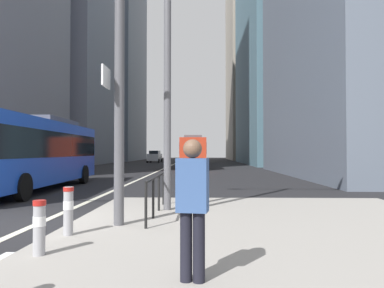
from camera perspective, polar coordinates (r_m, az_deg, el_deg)
ground_plane at (r=28.90m, az=-6.34°, el=-4.71°), size 160.00×160.00×0.00m
median_island at (r=7.90m, az=13.10°, el=-13.42°), size 9.00×10.00×0.15m
lane_centre_line at (r=38.81m, az=-4.31°, el=-3.82°), size 0.20×80.00×0.01m
office_tower_left_mid at (r=58.11m, az=-19.35°, el=15.68°), size 11.67×16.42×37.21m
office_tower_left_far at (r=79.94m, az=-13.40°, el=14.66°), size 13.66×21.47×47.23m
office_tower_right_mid at (r=56.45m, az=15.33°, el=14.03°), size 13.72×25.25×33.16m
office_tower_right_far at (r=84.29m, az=10.70°, el=13.15°), size 13.95×21.13×45.36m
city_bus_blue_oncoming at (r=17.79m, az=-23.77°, el=-0.85°), size 2.94×11.27×3.40m
city_bus_red_receding at (r=38.98m, az=0.18°, el=-1.12°), size 2.87×11.78×3.40m
car_oncoming_mid at (r=58.92m, az=-5.93°, el=-1.98°), size 2.21×4.23×1.94m
car_receding_near at (r=59.36m, az=-0.21°, el=-1.98°), size 2.08×4.07×1.94m
traffic_signal_gantry at (r=9.13m, az=-25.92°, el=14.11°), size 6.74×0.65×6.00m
street_lamp_post at (r=10.56m, az=-3.90°, el=18.34°), size 5.50×0.32×8.00m
bollard_left at (r=6.16m, az=-23.05°, el=-11.66°), size 0.20×0.20×0.85m
bollard_right at (r=7.38m, az=-19.01°, el=-9.62°), size 0.20×0.20×0.92m
pedestrian_railing at (r=9.29m, az=-5.69°, el=-6.78°), size 0.06×3.45×0.98m
pedestrian_waiting at (r=4.49m, az=0.08°, el=-9.16°), size 0.41×0.30×1.75m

